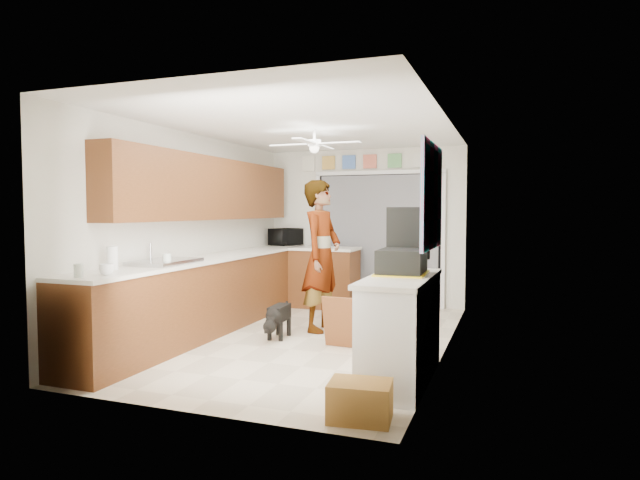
% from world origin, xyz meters
% --- Properties ---
extents(floor, '(5.00, 5.00, 0.00)m').
position_xyz_m(floor, '(0.00, 0.00, 0.00)').
color(floor, beige).
rests_on(floor, ground).
extents(ceiling, '(5.00, 5.00, 0.00)m').
position_xyz_m(ceiling, '(0.00, 0.00, 2.50)').
color(ceiling, white).
rests_on(ceiling, ground).
extents(wall_back, '(3.20, 0.00, 3.20)m').
position_xyz_m(wall_back, '(0.00, 2.50, 1.25)').
color(wall_back, beige).
rests_on(wall_back, ground).
extents(wall_front, '(3.20, 0.00, 3.20)m').
position_xyz_m(wall_front, '(0.00, -2.50, 1.25)').
color(wall_front, beige).
rests_on(wall_front, ground).
extents(wall_left, '(0.00, 5.00, 5.00)m').
position_xyz_m(wall_left, '(-1.60, 0.00, 1.25)').
color(wall_left, beige).
rests_on(wall_left, ground).
extents(wall_right, '(0.00, 5.00, 5.00)m').
position_xyz_m(wall_right, '(1.60, 0.00, 1.25)').
color(wall_right, beige).
rests_on(wall_right, ground).
extents(left_base_cabinets, '(0.60, 4.80, 0.90)m').
position_xyz_m(left_base_cabinets, '(-1.30, 0.00, 0.45)').
color(left_base_cabinets, brown).
rests_on(left_base_cabinets, floor).
extents(left_countertop, '(0.62, 4.80, 0.04)m').
position_xyz_m(left_countertop, '(-1.29, 0.00, 0.92)').
color(left_countertop, white).
rests_on(left_countertop, left_base_cabinets).
extents(upper_cabinets, '(0.32, 4.00, 0.80)m').
position_xyz_m(upper_cabinets, '(-1.44, 0.20, 1.80)').
color(upper_cabinets, brown).
rests_on(upper_cabinets, wall_left).
extents(sink_basin, '(0.50, 0.76, 0.06)m').
position_xyz_m(sink_basin, '(-1.29, -1.00, 0.95)').
color(sink_basin, silver).
rests_on(sink_basin, left_countertop).
extents(faucet, '(0.03, 0.03, 0.22)m').
position_xyz_m(faucet, '(-1.48, -1.00, 1.05)').
color(faucet, silver).
rests_on(faucet, left_countertop).
extents(peninsula_base, '(1.00, 0.60, 0.90)m').
position_xyz_m(peninsula_base, '(-0.50, 2.00, 0.45)').
color(peninsula_base, brown).
rests_on(peninsula_base, floor).
extents(peninsula_top, '(1.04, 0.64, 0.04)m').
position_xyz_m(peninsula_top, '(-0.50, 2.00, 0.92)').
color(peninsula_top, white).
rests_on(peninsula_top, peninsula_base).
extents(back_opening_recess, '(2.00, 0.06, 2.10)m').
position_xyz_m(back_opening_recess, '(0.25, 2.47, 1.05)').
color(back_opening_recess, black).
rests_on(back_opening_recess, wall_back).
extents(curtain_panel, '(1.90, 0.03, 2.05)m').
position_xyz_m(curtain_panel, '(0.25, 2.43, 1.05)').
color(curtain_panel, gray).
rests_on(curtain_panel, wall_back).
extents(door_trim_left, '(0.06, 0.04, 2.10)m').
position_xyz_m(door_trim_left, '(-0.77, 2.44, 1.05)').
color(door_trim_left, white).
rests_on(door_trim_left, wall_back).
extents(door_trim_right, '(0.06, 0.04, 2.10)m').
position_xyz_m(door_trim_right, '(1.27, 2.44, 1.05)').
color(door_trim_right, white).
rests_on(door_trim_right, wall_back).
extents(door_trim_head, '(2.10, 0.04, 0.06)m').
position_xyz_m(door_trim_head, '(0.25, 2.44, 2.12)').
color(door_trim_head, white).
rests_on(door_trim_head, wall_back).
extents(header_frame_0, '(0.22, 0.02, 0.22)m').
position_xyz_m(header_frame_0, '(-0.60, 2.47, 2.30)').
color(header_frame_0, gold).
rests_on(header_frame_0, wall_back).
extents(header_frame_1, '(0.22, 0.02, 0.22)m').
position_xyz_m(header_frame_1, '(-0.25, 2.47, 2.30)').
color(header_frame_1, '#4972C3').
rests_on(header_frame_1, wall_back).
extents(header_frame_2, '(0.22, 0.02, 0.22)m').
position_xyz_m(header_frame_2, '(0.10, 2.47, 2.30)').
color(header_frame_2, '#D96951').
rests_on(header_frame_2, wall_back).
extents(header_frame_3, '(0.22, 0.02, 0.22)m').
position_xyz_m(header_frame_3, '(0.50, 2.47, 2.30)').
color(header_frame_3, '#5DA45E').
rests_on(header_frame_3, wall_back).
extents(header_frame_4, '(0.22, 0.02, 0.22)m').
position_xyz_m(header_frame_4, '(0.90, 2.47, 2.30)').
color(header_frame_4, silver).
rests_on(header_frame_4, wall_back).
extents(route66_sign, '(0.22, 0.02, 0.26)m').
position_xyz_m(route66_sign, '(-0.95, 2.47, 2.30)').
color(route66_sign, silver).
rests_on(route66_sign, wall_back).
extents(right_counter_base, '(0.50, 1.40, 0.90)m').
position_xyz_m(right_counter_base, '(1.35, -1.20, 0.45)').
color(right_counter_base, white).
rests_on(right_counter_base, floor).
extents(right_counter_top, '(0.54, 1.44, 0.04)m').
position_xyz_m(right_counter_top, '(1.34, -1.20, 0.92)').
color(right_counter_top, white).
rests_on(right_counter_top, right_counter_base).
extents(abstract_painting, '(0.03, 1.15, 0.95)m').
position_xyz_m(abstract_painting, '(1.58, -1.00, 1.65)').
color(abstract_painting, '#FE5DB0').
rests_on(abstract_painting, wall_right).
extents(ceiling_fan, '(1.14, 1.14, 0.24)m').
position_xyz_m(ceiling_fan, '(0.00, 0.20, 2.32)').
color(ceiling_fan, white).
rests_on(ceiling_fan, ceiling).
extents(microwave, '(0.49, 0.59, 0.28)m').
position_xyz_m(microwave, '(-1.27, 2.25, 1.08)').
color(microwave, black).
rests_on(microwave, left_countertop).
extents(cup, '(0.15, 0.15, 0.10)m').
position_xyz_m(cup, '(-1.16, -2.04, 0.99)').
color(cup, white).
rests_on(cup, left_countertop).
extents(jar_a, '(0.10, 0.10, 0.12)m').
position_xyz_m(jar_a, '(-1.19, -1.11, 1.00)').
color(jar_a, silver).
rests_on(jar_a, left_countertop).
extents(jar_b, '(0.09, 0.09, 0.12)m').
position_xyz_m(jar_b, '(-1.28, -2.25, 1.00)').
color(jar_b, silver).
rests_on(jar_b, left_countertop).
extents(paper_towel_roll, '(0.14, 0.14, 0.23)m').
position_xyz_m(paper_towel_roll, '(-1.41, -1.68, 1.06)').
color(paper_towel_roll, white).
rests_on(paper_towel_roll, left_countertop).
extents(suitcase, '(0.41, 0.54, 0.23)m').
position_xyz_m(suitcase, '(1.32, -1.04, 1.05)').
color(suitcase, black).
rests_on(suitcase, right_counter_top).
extents(suitcase_rim, '(0.46, 0.59, 0.02)m').
position_xyz_m(suitcase_rim, '(1.32, -1.04, 0.94)').
color(suitcase_rim, yellow).
rests_on(suitcase_rim, suitcase).
extents(suitcase_lid, '(0.42, 0.04, 0.50)m').
position_xyz_m(suitcase_lid, '(1.32, -0.75, 1.30)').
color(suitcase_lid, black).
rests_on(suitcase_lid, suitcase).
extents(cardboard_box, '(0.49, 0.39, 0.28)m').
position_xyz_m(cardboard_box, '(1.25, -2.20, 0.14)').
color(cardboard_box, '#C18E3C').
rests_on(cardboard_box, floor).
extents(navy_crate, '(0.35, 0.31, 0.20)m').
position_xyz_m(navy_crate, '(1.25, -2.20, 0.10)').
color(navy_crate, '#151434').
rests_on(navy_crate, floor).
extents(cabinet_door_panel, '(0.39, 0.17, 0.57)m').
position_xyz_m(cabinet_door_panel, '(0.50, -0.32, 0.29)').
color(cabinet_door_panel, brown).
rests_on(cabinet_door_panel, floor).
extents(man, '(0.52, 0.73, 1.90)m').
position_xyz_m(man, '(0.01, 0.45, 0.95)').
color(man, white).
rests_on(man, floor).
extents(dog, '(0.27, 0.57, 0.44)m').
position_xyz_m(dog, '(-0.33, -0.12, 0.22)').
color(dog, black).
rests_on(dog, floor).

